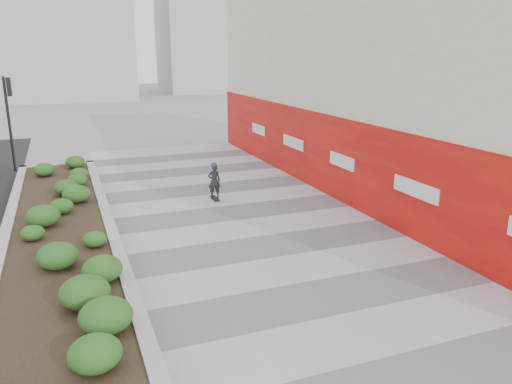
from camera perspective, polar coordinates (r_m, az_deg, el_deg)
ground at (r=10.08m, az=13.50°, el=-15.92°), size 160.00×160.00×0.00m
walkway at (r=12.34m, az=5.53°, el=-9.34°), size 8.00×36.00×0.01m
building at (r=20.03m, az=16.29°, el=11.58°), size 6.04×24.08×8.00m
planter at (r=14.74m, az=-21.57°, el=-4.41°), size 3.00×18.00×0.90m
traffic_signal_near at (r=24.64m, az=-26.37°, el=8.41°), size 0.33×0.28×4.20m
distant_bldg_north_l at (r=62.12m, az=-22.40°, el=19.06°), size 16.00×12.00×20.00m
manhole_cover at (r=12.55m, az=7.60°, el=-8.96°), size 0.44×0.44×0.01m
skateboarder at (r=18.11m, az=-4.79°, el=1.28°), size 0.49×0.73×1.40m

